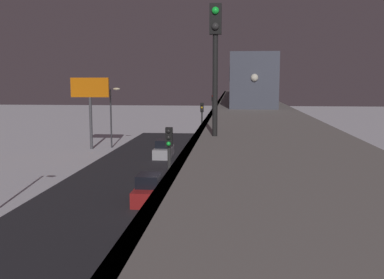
% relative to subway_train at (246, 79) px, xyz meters
% --- Properties ---
extents(ground_plane, '(240.00, 240.00, 0.00)m').
position_rel_subway_train_xyz_m(ground_plane, '(5.93, 14.42, -8.67)').
color(ground_plane, white).
extents(avenue_asphalt, '(11.00, 82.81, 0.01)m').
position_rel_subway_train_xyz_m(avenue_asphalt, '(10.33, 14.42, -8.66)').
color(avenue_asphalt, '#28282D').
rests_on(avenue_asphalt, ground_plane).
extents(elevated_railway, '(5.00, 82.81, 6.89)m').
position_rel_subway_train_xyz_m(elevated_railway, '(0.09, 14.42, -2.69)').
color(elevated_railway, gray).
rests_on(elevated_railway, ground_plane).
extents(subway_train, '(2.94, 36.87, 3.40)m').
position_rel_subway_train_xyz_m(subway_train, '(0.00, 0.00, 0.00)').
color(subway_train, '#4C5160').
rests_on(subway_train, elevated_railway).
extents(rail_signal, '(0.36, 0.41, 4.00)m').
position_rel_subway_train_xyz_m(rail_signal, '(1.81, 31.16, 0.95)').
color(rail_signal, black).
rests_on(rail_signal, elevated_railway).
extents(sedan_silver, '(1.80, 4.52, 1.97)m').
position_rel_subway_train_xyz_m(sedan_silver, '(8.93, -4.26, -7.87)').
color(sedan_silver, '#B2B2B7').
rests_on(sedan_silver, ground_plane).
extents(sedan_red, '(1.80, 4.34, 1.97)m').
position_rel_subway_train_xyz_m(sedan_red, '(7.13, 14.22, -7.87)').
color(sedan_red, '#A51E1E').
rests_on(sedan_red, ground_plane).
extents(traffic_light_near, '(0.32, 0.44, 6.40)m').
position_rel_subway_train_xyz_m(traffic_light_near, '(4.23, 24.22, -4.47)').
color(traffic_light_near, '#2D2D2D').
rests_on(traffic_light_near, ground_plane).
extents(traffic_light_mid, '(0.32, 0.44, 6.40)m').
position_rel_subway_train_xyz_m(traffic_light_mid, '(4.23, 1.32, -4.47)').
color(traffic_light_mid, '#2D2D2D').
rests_on(traffic_light_mid, ground_plane).
extents(traffic_light_far, '(0.32, 0.44, 6.40)m').
position_rel_subway_train_xyz_m(traffic_light_far, '(4.23, -21.58, -4.47)').
color(traffic_light_far, '#2D2D2D').
rests_on(traffic_light_far, ground_plane).
extents(commercial_billboard, '(4.80, 0.36, 8.90)m').
position_rel_subway_train_xyz_m(commercial_billboard, '(18.86, -9.29, -1.84)').
color(commercial_billboard, '#4C4C51').
rests_on(commercial_billboard, ground_plane).
extents(street_lamp_far, '(1.35, 0.44, 7.65)m').
position_rel_subway_train_xyz_m(street_lamp_far, '(16.41, -10.58, -3.86)').
color(street_lamp_far, '#38383D').
rests_on(street_lamp_far, ground_plane).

